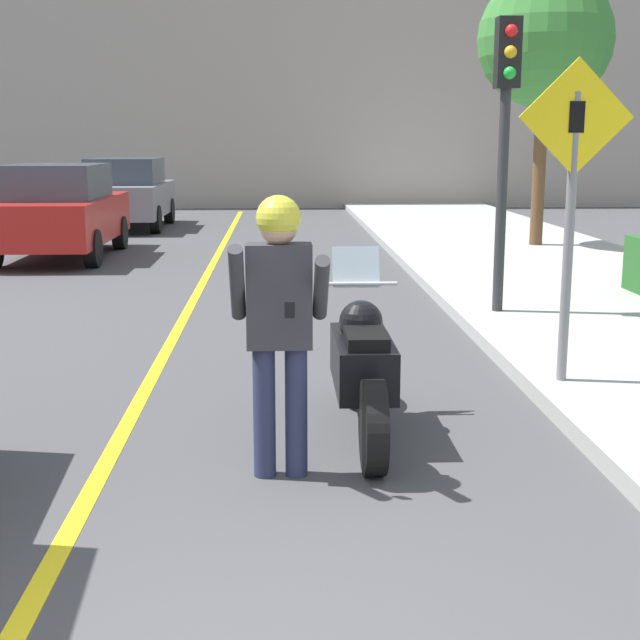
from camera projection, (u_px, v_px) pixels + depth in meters
road_center_line at (167, 350)px, 9.01m from camera, size 0.12×36.00×0.01m
building_backdrop at (261, 102)px, 27.98m from camera, size 28.00×1.20×6.55m
motorcycle at (362, 366)px, 6.36m from camera, size 0.62×2.17×1.29m
person_biker at (279, 307)px, 5.43m from camera, size 0.59×0.48×1.77m
crossing_sign at (572, 191)px, 7.05m from camera, size 0.91×0.08×2.57m
traffic_light at (506, 109)px, 9.89m from camera, size 0.26×0.30×3.27m
street_tree at (545, 41)px, 16.23m from camera, size 2.47×2.47×5.00m
parked_car_red at (59, 211)px, 15.94m from camera, size 1.88×4.20×1.68m
parked_car_grey at (127, 193)px, 21.42m from camera, size 1.88×4.20×1.68m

